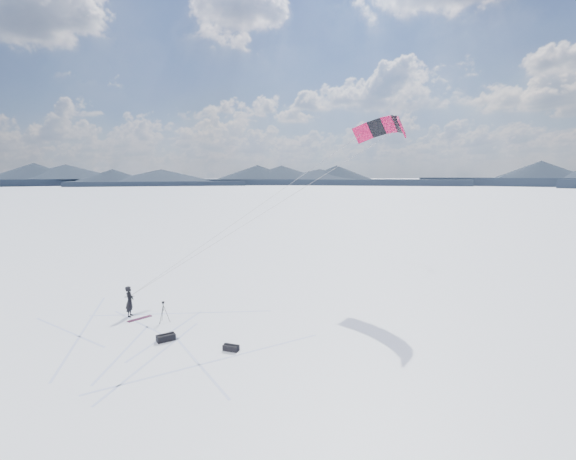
{
  "coord_description": "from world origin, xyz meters",
  "views": [
    {
      "loc": [
        5.55,
        -21.23,
        8.13
      ],
      "look_at": [
        8.27,
        5.41,
        4.57
      ],
      "focal_mm": 26.0,
      "sensor_mm": 36.0,
      "label": 1
    }
  ],
  "objects": [
    {
      "name": "snowkiter",
      "position": [
        -1.18,
        2.82,
        0.0
      ],
      "size": [
        0.45,
        0.66,
        1.78
      ],
      "primitive_type": "imported",
      "rotation": [
        0.0,
        0.0,
        1.54
      ],
      "color": "black",
      "rests_on": "ground"
    },
    {
      "name": "snowboard",
      "position": [
        -0.53,
        2.31,
        0.02
      ],
      "size": [
        1.23,
        1.15,
        0.04
      ],
      "primitive_type": "cube",
      "rotation": [
        0.0,
        0.0,
        0.74
      ],
      "color": "maroon",
      "rests_on": "ground"
    },
    {
      "name": "ground",
      "position": [
        0.0,
        0.0,
        0.0
      ],
      "size": [
        1800.0,
        1800.0,
        0.0
      ],
      "primitive_type": "plane",
      "color": "white"
    },
    {
      "name": "gear_bag_a",
      "position": [
        1.55,
        -1.08,
        0.17
      ],
      "size": [
        0.97,
        0.77,
        0.39
      ],
      "rotation": [
        0.0,
        0.0,
        0.48
      ],
      "color": "black",
      "rests_on": "ground"
    },
    {
      "name": "tripod",
      "position": [
        0.94,
        1.62,
        0.77
      ],
      "size": [
        0.55,
        0.63,
        1.19
      ],
      "rotation": [
        0.0,
        0.0,
        -0.01
      ],
      "color": "black",
      "rests_on": "ground"
    },
    {
      "name": "power_kite",
      "position": [
        15.19,
        7.84,
        11.32
      ],
      "size": [
        17.71,
        7.76,
        11.05
      ],
      "color": "#CB1045",
      "rests_on": "ground"
    },
    {
      "name": "horizon_hills",
      "position": [
        -0.0,
        0.0,
        3.18
      ],
      "size": [
        704.84,
        706.81,
        8.13
      ],
      "color": "black",
      "rests_on": "ground"
    },
    {
      "name": "snow_tracks",
      "position": [
        -0.56,
        -0.72,
        0.0
      ],
      "size": [
        17.62,
        14.39,
        0.01
      ],
      "color": "#ABB6DD",
      "rests_on": "ground"
    },
    {
      "name": "gear_bag_b",
      "position": [
        4.78,
        -2.56,
        0.14
      ],
      "size": [
        0.8,
        0.62,
        0.33
      ],
      "rotation": [
        0.0,
        0.0,
        -0.43
      ],
      "color": "black",
      "rests_on": "ground"
    }
  ]
}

